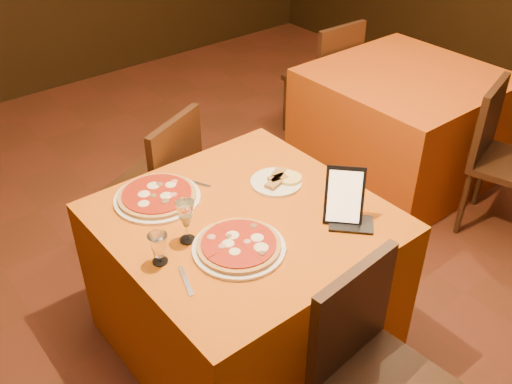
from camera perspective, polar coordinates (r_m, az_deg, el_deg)
floor at (r=3.05m, az=5.24°, el=-11.86°), size 6.00×7.00×0.01m
main_table at (r=2.65m, az=-1.13°, el=-8.85°), size 1.10×1.10×0.75m
side_table at (r=3.99m, az=14.24°, el=6.41°), size 1.10×1.10×0.75m
chair_main_far at (r=3.15m, az=-10.49°, el=0.46°), size 0.60×0.60×0.91m
chair_side_far at (r=4.41m, az=6.44°, el=11.20°), size 0.37×0.37×0.91m
pizza_near at (r=2.23m, az=-1.73°, el=-5.47°), size 0.37×0.37×0.03m
pizza_far at (r=2.53m, az=-9.85°, el=-0.47°), size 0.38×0.38×0.03m
cutlet_dish at (r=2.60m, az=2.04°, el=1.09°), size 0.24×0.24×0.03m
wine_glass at (r=2.23m, az=-7.00°, el=-2.94°), size 0.08×0.08×0.19m
water_glass at (r=2.17m, az=-9.70°, el=-5.63°), size 0.07×0.07×0.13m
tablet at (r=2.34m, az=8.83°, el=-0.35°), size 0.18×0.18×0.23m
knife at (r=2.28m, az=1.29°, el=-4.72°), size 0.03×0.20×0.01m
fork_near at (r=2.11m, az=-7.02°, el=-8.83°), size 0.07×0.16×0.01m
fork_far at (r=2.62m, az=-5.99°, el=0.90°), size 0.08×0.14×0.01m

